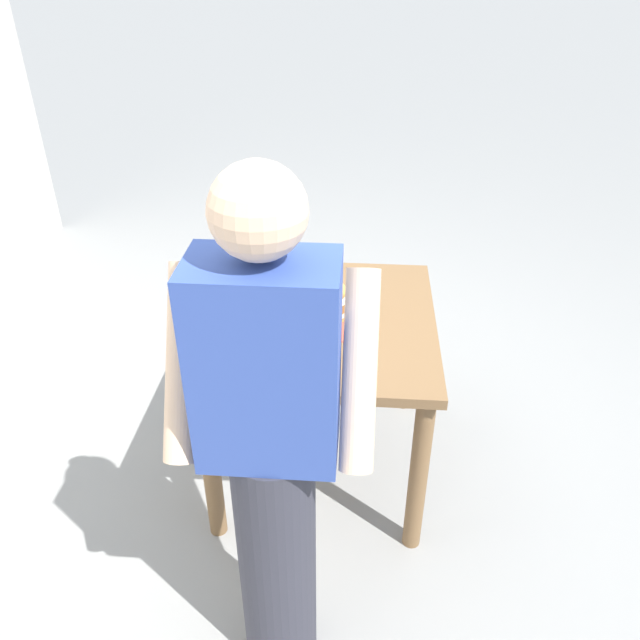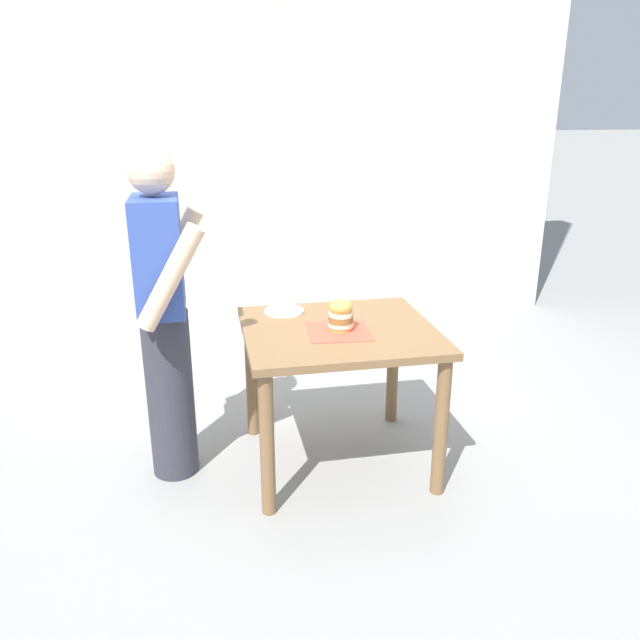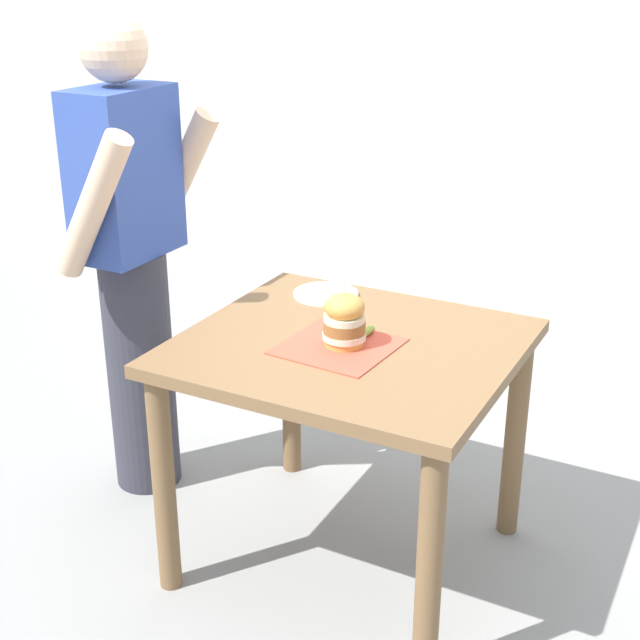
% 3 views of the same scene
% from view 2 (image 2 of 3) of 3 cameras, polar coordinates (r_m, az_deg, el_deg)
% --- Properties ---
extents(ground_plane, '(80.00, 80.00, 0.00)m').
position_cam_2_polar(ground_plane, '(3.55, 1.62, -12.63)').
color(ground_plane, gray).
extents(patio_table, '(0.90, 0.98, 0.78)m').
position_cam_2_polar(patio_table, '(3.25, 1.73, -2.94)').
color(patio_table, brown).
rests_on(patio_table, ground).
extents(serving_paper, '(0.34, 0.34, 0.00)m').
position_cam_2_polar(serving_paper, '(3.15, 1.76, -1.03)').
color(serving_paper, '#D64C38').
rests_on(serving_paper, patio_table).
extents(sandwich, '(0.13, 0.13, 0.20)m').
position_cam_2_polar(sandwich, '(3.14, 1.88, 0.47)').
color(sandwich, gold).
rests_on(sandwich, serving_paper).
extents(pickle_spear, '(0.08, 0.03, 0.02)m').
position_cam_2_polar(pickle_spear, '(3.25, 2.09, -0.16)').
color(pickle_spear, '#8EA83D').
rests_on(pickle_spear, serving_paper).
extents(side_plate_with_forks, '(0.22, 0.22, 0.02)m').
position_cam_2_polar(side_plate_with_forks, '(3.45, -3.30, 0.83)').
color(side_plate_with_forks, white).
rests_on(side_plate_with_forks, patio_table).
extents(diner_across_table, '(0.55, 0.35, 1.69)m').
position_cam_2_polar(diner_across_table, '(3.17, -14.06, 0.52)').
color(diner_across_table, '#33333D').
rests_on(diner_across_table, ground).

